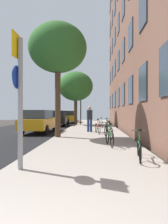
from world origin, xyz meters
TOP-DOWN VIEW (x-y plane):
  - ground_plane at (-2.40, 15.00)m, footprint 41.80×41.80m
  - road_asphalt at (-4.50, 15.00)m, footprint 7.00×38.00m
  - sidewalk at (1.10, 15.00)m, footprint 4.20×38.00m
  - building_facade at (3.69, 14.50)m, footprint 0.56×27.00m
  - sign_post at (-0.57, 3.80)m, footprint 0.16×0.60m
  - traffic_light at (-0.32, 21.51)m, footprint 0.43×0.24m
  - tree_near at (-0.77, 10.25)m, footprint 3.22×3.22m
  - tree_far at (-0.74, 21.10)m, footprint 3.72×3.72m
  - bicycle_0 at (2.55, 4.99)m, footprint 0.43×1.62m
  - bicycle_1 at (1.87, 7.39)m, footprint 0.42×1.66m
  - bicycle_2 at (2.00, 9.79)m, footprint 0.49×1.68m
  - bicycle_3 at (1.47, 12.19)m, footprint 0.46×1.64m
  - bicycle_4 at (2.21, 14.59)m, footprint 0.44×1.72m
  - bicycle_5 at (1.86, 16.99)m, footprint 0.45×1.67m
  - pedestrian_0 at (0.93, 13.24)m, footprint 0.56×0.56m
  - car_0 at (-2.66, 13.45)m, footprint 1.88×4.50m
  - car_1 at (-2.57, 20.62)m, footprint 2.07×4.53m
  - car_2 at (-2.03, 26.39)m, footprint 1.86×4.37m

SIDE VIEW (x-z plane):
  - ground_plane at x=-2.40m, z-range 0.00..0.00m
  - road_asphalt at x=-4.50m, z-range 0.00..0.01m
  - sidewalk at x=1.10m, z-range 0.00..0.12m
  - bicycle_5 at x=1.86m, z-range 0.02..0.91m
  - bicycle_2 at x=2.00m, z-range 0.02..0.93m
  - bicycle_0 at x=2.55m, z-range 0.02..0.93m
  - bicycle_3 at x=1.47m, z-range 0.02..0.95m
  - bicycle_4 at x=2.21m, z-range 0.02..0.95m
  - bicycle_1 at x=1.87m, z-range 0.02..0.96m
  - car_2 at x=-2.03m, z-range 0.03..1.65m
  - car_0 at x=-2.66m, z-range 0.03..1.65m
  - car_1 at x=-2.57m, z-range 0.03..1.65m
  - pedestrian_0 at x=0.93m, z-range 0.25..2.03m
  - sign_post at x=-0.57m, z-range 0.39..3.67m
  - traffic_light at x=-0.32m, z-range 0.81..4.59m
  - tree_far at x=-0.74m, z-range 1.38..7.10m
  - tree_near at x=-0.77m, z-range 1.86..8.16m
  - building_facade at x=3.69m, z-range 0.02..17.39m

